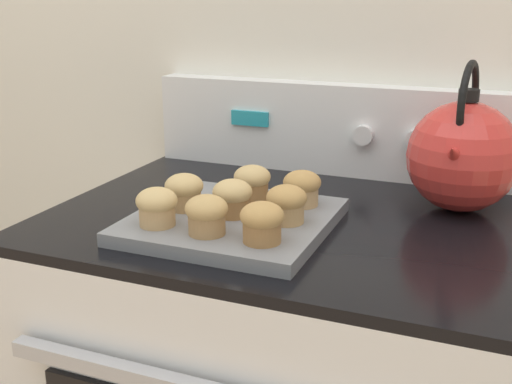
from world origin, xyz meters
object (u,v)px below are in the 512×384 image
Objects in this scene: muffin_r1_c1 at (232,197)px; muffin_pan at (233,221)px; muffin_r2_c1 at (252,182)px; muffin_r2_c2 at (302,187)px; muffin_r0_c1 at (207,214)px; muffin_r0_c2 at (262,222)px; muffin_r1_c0 at (184,191)px; muffin_r1_c2 at (286,203)px; tea_kettle at (463,155)px; muffin_r0_c0 at (157,206)px.

muffin_pan is at bearing 117.69° from muffin_r1_c1.
muffin_r2_c1 is 0.09m from muffin_r2_c2.
muffin_r0_c1 is 1.00× the size of muffin_r0_c2.
muffin_r0_c1 is at bearing -46.17° from muffin_r1_c0.
tea_kettle is at bearing 44.05° from muffin_r1_c2.
tea_kettle reaches higher than muffin_r2_c1.
muffin_r0_c0 is 0.18m from muffin_r0_c2.
muffin_r0_c2 is 0.41m from tea_kettle.
muffin_r0_c2 is (0.09, 0.00, 0.00)m from muffin_r0_c1.
muffin_r0_c1 is at bearing -91.24° from muffin_r1_c1.
muffin_pan is at bearing -134.27° from muffin_r2_c2.
muffin_r2_c1 is at bearing 92.36° from muffin_r1_c1.
muffin_r2_c2 is (0.09, 0.00, 0.00)m from muffin_r2_c1.
muffin_r0_c0 is 1.00× the size of muffin_r0_c1.
muffin_r0_c1 and muffin_r1_c0 have the same top height.
muffin_r2_c2 is at bearing 0.38° from muffin_r2_c1.
muffin_r1_c0 and muffin_r1_c1 have the same top height.
muffin_r1_c1 is 1.00× the size of muffin_r2_c2.
muffin_r0_c2 is at bearing -92.80° from muffin_r1_c2.
muffin_r0_c2 is at bearing -46.03° from muffin_pan.
muffin_r0_c2 is at bearing -90.14° from muffin_r2_c2.
muffin_r1_c1 and muffin_r2_c2 have the same top height.
muffin_r0_c0 is 0.20m from muffin_r2_c1.
muffin_r2_c2 is (0.18, 0.18, 0.00)m from muffin_r0_c0.
muffin_r2_c2 is (-0.00, 0.09, 0.00)m from muffin_r1_c2.
muffin_r1_c0 is 1.00× the size of muffin_r2_c1.
muffin_r0_c2 is at bearing -126.99° from tea_kettle.
muffin_r0_c2 reaches higher than muffin_pan.
muffin_r0_c0 is 0.20m from muffin_r1_c2.
muffin_r1_c2 is at bearing -87.39° from muffin_r2_c2.
muffin_pan is at bearing -144.94° from tea_kettle.
muffin_r1_c1 is 1.00× the size of muffin_r1_c2.
muffin_r0_c1 and muffin_r2_c2 have the same top height.
muffin_r0_c2 is at bearing -45.68° from muffin_r1_c1.
muffin_r0_c0 is at bearing -153.88° from muffin_r1_c2.
tea_kettle is at bearing 37.32° from muffin_r0_c0.
muffin_r2_c1 is (-0.00, 0.09, 0.00)m from muffin_r1_c1.
muffin_r0_c0 is at bearing -134.78° from muffin_r2_c2.
muffin_r1_c0 is 1.00× the size of muffin_r2_c2.
tea_kettle is (0.24, 0.32, 0.05)m from muffin_r0_c2.
muffin_r0_c1 is 1.00× the size of muffin_r1_c0.
muffin_r1_c2 is at bearing 87.20° from muffin_r0_c2.
muffin_r1_c2 and muffin_r2_c1 have the same top height.
muffin_r1_c1 is 0.25× the size of tea_kettle.
muffin_r1_c1 is at bearing -133.12° from muffin_r2_c2.
muffin_r0_c0 is at bearing -135.30° from muffin_pan.
muffin_r1_c2 reaches higher than muffin_pan.
tea_kettle is at bearing 23.14° from muffin_r2_c1.
muffin_r2_c1 is (0.08, 0.09, 0.00)m from muffin_r1_c0.
muffin_pan is at bearing 1.38° from muffin_r1_c0.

